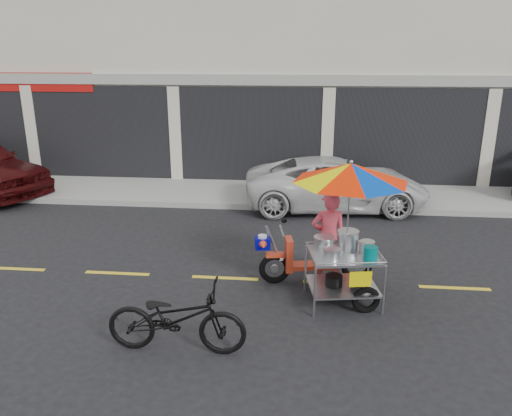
{
  "coord_description": "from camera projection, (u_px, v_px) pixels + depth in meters",
  "views": [
    {
      "loc": [
        -0.64,
        -8.06,
        3.92
      ],
      "look_at": [
        -1.5,
        0.6,
        1.15
      ],
      "focal_mm": 35.0,
      "sensor_mm": 36.0,
      "label": 1
    }
  ],
  "objects": [
    {
      "name": "centerline",
      "position": [
        337.0,
        283.0,
        8.77
      ],
      "size": [
        42.0,
        0.1,
        0.01
      ],
      "primitive_type": "cube",
      "color": "gold",
      "rests_on": "ground"
    },
    {
      "name": "food_vendor_rig",
      "position": [
        340.0,
        210.0,
        7.96
      ],
      "size": [
        2.55,
        2.06,
        2.34
      ],
      "rotation": [
        0.0,
        0.0,
        0.16
      ],
      "color": "black",
      "rests_on": "ground"
    },
    {
      "name": "white_pickup",
      "position": [
        336.0,
        184.0,
        12.77
      ],
      "size": [
        4.8,
        2.52,
        1.29
      ],
      "primitive_type": "imported",
      "rotation": [
        0.0,
        0.0,
        1.65
      ],
      "color": "silver",
      "rests_on": "ground"
    },
    {
      "name": "shophouse_block",
      "position": [
        408.0,
        40.0,
        17.26
      ],
      "size": [
        36.0,
        8.11,
        10.4
      ],
      "color": "beige",
      "rests_on": "ground"
    },
    {
      "name": "sidewalk",
      "position": [
        326.0,
        193.0,
        13.96
      ],
      "size": [
        45.0,
        3.0,
        0.15
      ],
      "primitive_type": "cube",
      "color": "gray",
      "rests_on": "ground"
    },
    {
      "name": "ground",
      "position": [
        337.0,
        283.0,
        8.77
      ],
      "size": [
        90.0,
        90.0,
        0.0
      ],
      "primitive_type": "plane",
      "color": "black"
    },
    {
      "name": "near_bicycle",
      "position": [
        176.0,
        318.0,
        6.66
      ],
      "size": [
        1.89,
        0.66,
        0.99
      ],
      "primitive_type": "imported",
      "rotation": [
        0.0,
        0.0,
        1.57
      ],
      "color": "black",
      "rests_on": "ground"
    }
  ]
}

